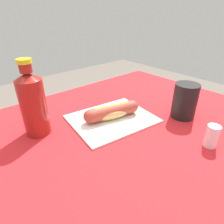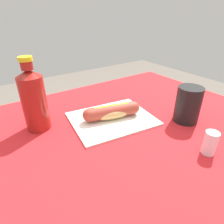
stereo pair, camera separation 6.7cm
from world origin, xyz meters
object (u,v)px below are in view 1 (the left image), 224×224
Objects in this scene: hot_dog at (112,112)px; drinking_cup at (185,101)px; soda_bottle at (33,103)px; salt_shaker at (212,136)px.

drinking_cup reaches higher than hot_dog.
soda_bottle is (0.23, -0.09, 0.07)m from hot_dog.
salt_shaker is (0.10, 0.14, -0.03)m from drinking_cup.
soda_bottle is at bearing -48.91° from salt_shaker.
hot_dog is 0.26m from soda_bottle.
soda_bottle is at bearing -22.42° from hot_dog.
drinking_cup reaches higher than salt_shaker.
soda_bottle reaches higher than salt_shaker.
soda_bottle is at bearing -29.43° from drinking_cup.
hot_dog is 0.32m from salt_shaker.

